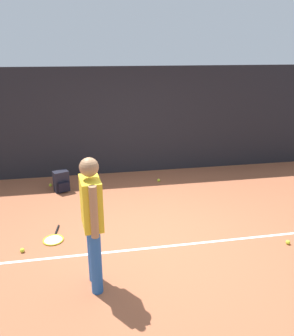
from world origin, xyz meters
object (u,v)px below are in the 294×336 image
(tennis_player, at_px, (92,217))
(tennis_racket, at_px, (54,239))
(tennis_ball_by_fence, at_px, (288,242))
(tennis_ball_near_player, at_px, (22,250))
(tennis_ball_far_left, at_px, (50,185))
(tennis_ball_mid_court, at_px, (159,180))
(backpack, at_px, (62,182))

(tennis_player, bearing_deg, tennis_racket, -158.78)
(tennis_player, height_order, tennis_ball_by_fence, tennis_player)
(tennis_ball_near_player, relative_size, tennis_ball_by_fence, 1.00)
(tennis_racket, height_order, tennis_ball_near_player, tennis_ball_near_player)
(tennis_player, height_order, tennis_ball_far_left, tennis_player)
(tennis_ball_near_player, distance_m, tennis_ball_mid_court, 3.48)
(backpack, bearing_deg, tennis_ball_near_player, -122.63)
(backpack, bearing_deg, tennis_racket, -111.81)
(backpack, distance_m, tennis_ball_by_fence, 4.45)
(tennis_ball_mid_court, xyz_separation_m, tennis_ball_far_left, (-2.38, 0.14, 0.00))
(tennis_racket, height_order, tennis_ball_mid_court, tennis_ball_mid_court)
(tennis_ball_far_left, bearing_deg, backpack, -48.36)
(tennis_ball_by_fence, height_order, tennis_ball_far_left, same)
(tennis_ball_near_player, xyz_separation_m, tennis_ball_by_fence, (3.98, -0.50, 0.00))
(tennis_ball_by_fence, relative_size, tennis_ball_mid_court, 1.00)
(backpack, xyz_separation_m, tennis_ball_near_player, (-0.45, -2.20, -0.18))
(tennis_ball_by_fence, bearing_deg, backpack, 142.53)
(tennis_player, relative_size, tennis_ball_near_player, 25.76)
(tennis_ball_by_fence, bearing_deg, tennis_ball_mid_court, 116.25)
(backpack, relative_size, tennis_ball_mid_court, 6.67)
(tennis_ball_near_player, bearing_deg, backpack, 78.41)
(tennis_ball_far_left, bearing_deg, tennis_ball_mid_court, -3.42)
(tennis_player, xyz_separation_m, tennis_racket, (-0.62, 1.20, -0.95))
(tennis_racket, bearing_deg, tennis_ball_near_player, -50.34)
(tennis_player, relative_size, tennis_racket, 2.70)
(backpack, height_order, tennis_ball_far_left, backpack)
(tennis_racket, distance_m, tennis_ball_far_left, 2.24)
(tennis_player, distance_m, tennis_ball_mid_court, 3.74)
(tennis_player, distance_m, tennis_ball_by_fence, 3.11)
(backpack, bearing_deg, tennis_ball_mid_court, -16.74)
(tennis_ball_near_player, distance_m, tennis_ball_far_left, 2.51)
(tennis_ball_by_fence, xyz_separation_m, tennis_ball_mid_court, (-1.41, 2.86, 0.00))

